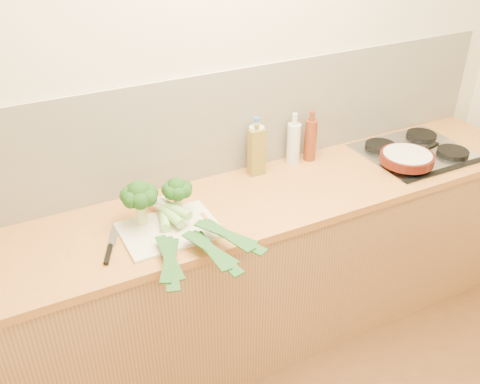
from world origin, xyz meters
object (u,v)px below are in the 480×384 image
at_px(gas_hob, 417,151).
at_px(skillet, 407,157).
at_px(chefs_knife, 110,249).
at_px(chopping_board, 170,229).

relative_size(gas_hob, skillet, 1.43).
distance_m(chefs_knife, skillet, 1.58).
height_order(chopping_board, chefs_knife, chefs_knife).
height_order(chefs_knife, skillet, skillet).
xyz_separation_m(gas_hob, chefs_knife, (-1.74, -0.09, -0.01)).
relative_size(gas_hob, chefs_knife, 2.03).
distance_m(gas_hob, chefs_knife, 1.74).
bearing_deg(chopping_board, skillet, -1.90).
relative_size(chopping_board, skillet, 1.02).
bearing_deg(gas_hob, chefs_knife, -176.96).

